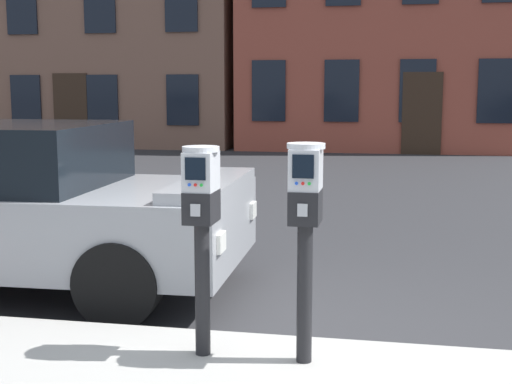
% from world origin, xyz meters
% --- Properties ---
extents(ground_plane, '(160.00, 160.00, 0.00)m').
position_xyz_m(ground_plane, '(0.00, 0.00, 0.00)').
color(ground_plane, '#28282B').
extents(parking_meter_near_kerb, '(0.22, 0.25, 1.25)m').
position_xyz_m(parking_meter_near_kerb, '(-0.59, -0.21, 1.00)').
color(parking_meter_near_kerb, black).
rests_on(parking_meter_near_kerb, sidewalk_slab).
extents(parking_meter_twin_adjacent, '(0.22, 0.25, 1.28)m').
position_xyz_m(parking_meter_twin_adjacent, '(0.02, -0.21, 1.02)').
color(parking_meter_twin_adjacent, black).
rests_on(parking_meter_twin_adjacent, sidewalk_slab).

